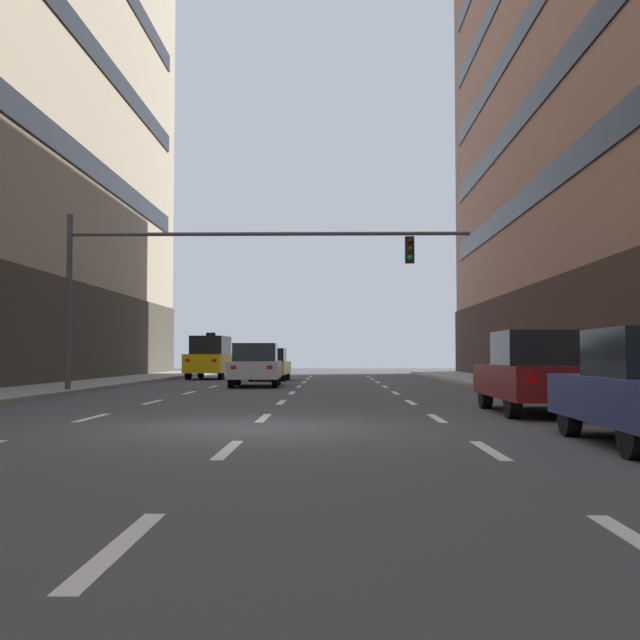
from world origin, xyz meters
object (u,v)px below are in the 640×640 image
object	(u,v)px
taxi_driving_2	(270,365)
car_parked_2	(538,373)
car_driving_0	(256,365)
traffic_signal_0	(209,265)
taxi_driving_1	(211,358)

from	to	relation	value
taxi_driving_2	car_parked_2	world-z (taller)	taxi_driving_2
car_driving_0	taxi_driving_2	xyz separation A→B (m)	(-0.06, 7.28, -0.06)
car_driving_0	traffic_signal_0	bearing A→B (deg)	-99.08
car_parked_2	taxi_driving_1	bearing A→B (deg)	114.27
taxi_driving_1	car_parked_2	distance (m)	25.83
car_driving_0	taxi_driving_1	world-z (taller)	taxi_driving_1
car_driving_0	traffic_signal_0	distance (m)	6.66
car_driving_0	car_parked_2	xyz separation A→B (m)	(7.29, -13.82, 0.01)
taxi_driving_2	traffic_signal_0	xyz separation A→B (m)	(-0.86, -13.01, 3.32)
car_driving_0	taxi_driving_2	size ratio (longest dim) A/B	1.08
car_driving_0	taxi_driving_1	distance (m)	10.28
taxi_driving_2	car_parked_2	bearing A→B (deg)	-70.79
taxi_driving_1	car_parked_2	world-z (taller)	taxi_driving_1
taxi_driving_1	car_driving_0	bearing A→B (deg)	-71.15
car_driving_0	taxi_driving_2	world-z (taller)	taxi_driving_2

